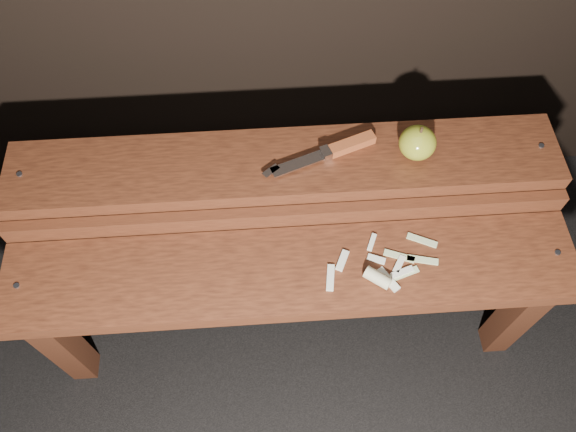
{
  "coord_description": "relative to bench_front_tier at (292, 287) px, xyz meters",
  "views": [
    {
      "loc": [
        -0.04,
        -0.54,
        1.47
      ],
      "look_at": [
        0.0,
        0.06,
        0.45
      ],
      "focal_mm": 35.0,
      "sensor_mm": 36.0,
      "label": 1
    }
  ],
  "objects": [
    {
      "name": "bench_front_tier",
      "position": [
        0.0,
        0.0,
        0.0
      ],
      "size": [
        1.2,
        0.2,
        0.42
      ],
      "color": "#391A0E",
      "rests_on": "ground"
    },
    {
      "name": "ground",
      "position": [
        0.0,
        0.06,
        -0.35
      ],
      "size": [
        60.0,
        60.0,
        0.0
      ],
      "primitive_type": "plane",
      "color": "black"
    },
    {
      "name": "apple_scraps",
      "position": [
        0.18,
        -0.01,
        0.07
      ],
      "size": [
        0.25,
        0.14,
        0.03
      ],
      "color": "beige",
      "rests_on": "bench_front_tier"
    },
    {
      "name": "apple",
      "position": [
        0.28,
        0.23,
        0.18
      ],
      "size": [
        0.08,
        0.08,
        0.08
      ],
      "color": "olive",
      "rests_on": "bench_rear_tier"
    },
    {
      "name": "bench_rear_tier",
      "position": [
        0.0,
        0.23,
        0.06
      ],
      "size": [
        1.2,
        0.21,
        0.5
      ],
      "color": "#391A0E",
      "rests_on": "ground"
    },
    {
      "name": "knife",
      "position": [
        0.12,
        0.24,
        0.16
      ],
      "size": [
        0.25,
        0.11,
        0.02
      ],
      "color": "#964421",
      "rests_on": "bench_rear_tier"
    }
  ]
}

